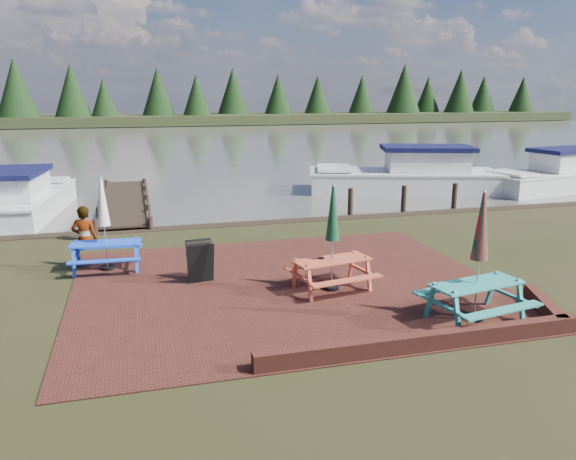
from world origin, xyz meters
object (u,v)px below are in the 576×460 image
(boat_near, at_px, (408,177))
(person, at_px, (82,206))
(chalkboard, at_px, (200,261))
(picnic_table_teal, at_px, (477,277))
(boat_jetty, at_px, (24,200))
(boat_far, at_px, (554,177))
(jetty, at_px, (125,201))
(picnic_table_red, at_px, (332,254))
(picnic_table_blue, at_px, (105,238))

(boat_near, bearing_deg, person, 131.29)
(chalkboard, bearing_deg, picnic_table_teal, -43.64)
(chalkboard, distance_m, boat_near, 14.41)
(boat_jetty, bearing_deg, boat_far, 4.58)
(jetty, bearing_deg, chalkboard, -79.69)
(picnic_table_teal, relative_size, boat_near, 0.28)
(boat_jetty, distance_m, person, 5.38)
(chalkboard, relative_size, person, 0.47)
(picnic_table_teal, xyz_separation_m, picnic_table_red, (-2.00, 2.21, -0.05))
(boat_near, relative_size, person, 4.45)
(picnic_table_blue, bearing_deg, person, 106.26)
(picnic_table_red, xyz_separation_m, boat_far, (13.93, 10.04, -0.38))
(boat_jetty, xyz_separation_m, person, (2.37, -4.79, 0.60))
(picnic_table_teal, bearing_deg, chalkboard, 132.99)
(picnic_table_blue, bearing_deg, boat_near, 38.28)
(jetty, height_order, boat_near, boat_near)
(boat_near, distance_m, boat_far, 6.52)
(boat_jetty, xyz_separation_m, boat_near, (15.32, 0.92, 0.09))
(picnic_table_red, xyz_separation_m, boat_jetty, (-7.76, 10.53, -0.42))
(boat_jetty, bearing_deg, picnic_table_teal, -46.67)
(boat_jetty, bearing_deg, boat_near, 9.32)
(boat_jetty, bearing_deg, jetty, 9.89)
(boat_far, relative_size, person, 3.53)
(boat_near, height_order, person, person)
(picnic_table_teal, bearing_deg, picnic_table_red, 122.04)
(picnic_table_blue, relative_size, boat_near, 0.26)
(person, bearing_deg, picnic_table_red, 139.80)
(boat_near, bearing_deg, boat_jetty, 110.93)
(boat_jetty, relative_size, boat_near, 0.78)
(picnic_table_blue, bearing_deg, boat_jetty, 114.28)
(picnic_table_teal, xyz_separation_m, boat_jetty, (-9.76, 12.75, -0.47))
(picnic_table_teal, height_order, picnic_table_blue, picnic_table_teal)
(picnic_table_red, relative_size, person, 1.16)
(person, bearing_deg, picnic_table_teal, 139.51)
(picnic_table_teal, relative_size, picnic_table_red, 1.07)
(jetty, relative_size, person, 4.68)
(boat_near, bearing_deg, picnic_table_red, 164.08)
(picnic_table_teal, xyz_separation_m, boat_far, (11.92, 12.25, -0.43))
(chalkboard, xyz_separation_m, boat_far, (16.54, 8.78, -0.06))
(jetty, bearing_deg, boat_far, -2.30)
(picnic_table_blue, distance_m, boat_far, 19.98)
(picnic_table_teal, height_order, boat_far, picnic_table_teal)
(picnic_table_red, distance_m, boat_jetty, 13.09)
(picnic_table_red, xyz_separation_m, jetty, (-4.35, 10.77, -0.67))
(jetty, distance_m, boat_near, 11.93)
(chalkboard, height_order, boat_near, boat_near)
(picnic_table_teal, height_order, boat_near, picnic_table_teal)
(picnic_table_blue, xyz_separation_m, boat_far, (18.58, 7.34, -0.37))
(picnic_table_teal, distance_m, boat_far, 17.10)
(jetty, xyz_separation_m, boat_jetty, (-3.41, -0.24, 0.25))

